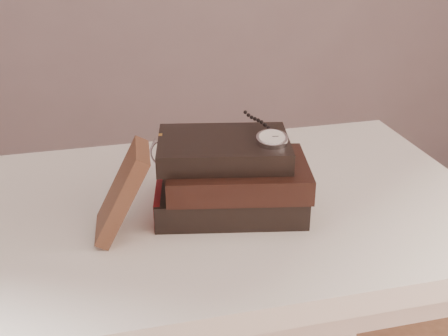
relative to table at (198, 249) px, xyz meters
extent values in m
cube|color=white|center=(0.00, 0.00, 0.07)|extent=(1.00, 0.60, 0.04)
cube|color=white|center=(0.00, 0.00, 0.01)|extent=(0.88, 0.49, 0.08)
cylinder|color=white|center=(0.45, 0.25, -0.30)|extent=(0.05, 0.05, 0.71)
cube|color=black|center=(0.05, -0.03, 0.11)|extent=(0.27, 0.21, 0.05)
cube|color=beige|center=(0.05, -0.03, 0.11)|extent=(0.26, 0.20, 0.04)
cube|color=gold|center=(-0.06, 0.02, 0.11)|extent=(0.01, 0.01, 0.05)
cube|color=maroon|center=(-0.06, 0.00, 0.11)|extent=(0.04, 0.15, 0.05)
cube|color=black|center=(0.06, -0.04, 0.16)|extent=(0.26, 0.20, 0.04)
cube|color=beige|center=(0.07, -0.04, 0.16)|extent=(0.25, 0.19, 0.03)
cube|color=gold|center=(-0.04, 0.01, 0.16)|extent=(0.01, 0.01, 0.04)
cube|color=black|center=(0.04, -0.01, 0.20)|extent=(0.24, 0.19, 0.04)
cube|color=beige|center=(0.05, -0.01, 0.20)|extent=(0.23, 0.17, 0.03)
cube|color=gold|center=(-0.05, 0.03, 0.20)|extent=(0.01, 0.01, 0.04)
cube|color=#422419|center=(-0.13, -0.07, 0.17)|extent=(0.10, 0.10, 0.15)
cylinder|color=silver|center=(0.11, -0.05, 0.22)|extent=(0.06, 0.06, 0.02)
cylinder|color=white|center=(0.11, -0.05, 0.23)|extent=(0.05, 0.05, 0.01)
torus|color=silver|center=(0.11, -0.05, 0.23)|extent=(0.06, 0.06, 0.01)
cylinder|color=silver|center=(0.12, -0.03, 0.22)|extent=(0.01, 0.01, 0.01)
cube|color=black|center=(0.11, -0.05, 0.23)|extent=(0.00, 0.01, 0.00)
cube|color=black|center=(0.12, -0.06, 0.23)|extent=(0.01, 0.00, 0.00)
sphere|color=black|center=(0.12, -0.02, 0.23)|extent=(0.01, 0.01, 0.01)
sphere|color=black|center=(0.12, -0.01, 0.23)|extent=(0.01, 0.01, 0.01)
sphere|color=black|center=(0.12, 0.01, 0.23)|extent=(0.01, 0.01, 0.01)
sphere|color=black|center=(0.11, 0.02, 0.23)|extent=(0.01, 0.01, 0.01)
sphere|color=black|center=(0.11, 0.03, 0.23)|extent=(0.01, 0.01, 0.01)
sphere|color=black|center=(0.11, 0.04, 0.22)|extent=(0.01, 0.01, 0.01)
sphere|color=black|center=(0.11, 0.06, 0.22)|extent=(0.01, 0.01, 0.01)
sphere|color=black|center=(0.10, 0.07, 0.23)|extent=(0.01, 0.01, 0.01)
torus|color=silver|center=(-0.04, 0.07, 0.16)|extent=(0.05, 0.02, 0.05)
torus|color=silver|center=(0.01, 0.06, 0.16)|extent=(0.05, 0.02, 0.05)
cylinder|color=silver|center=(-0.02, 0.07, 0.17)|extent=(0.01, 0.01, 0.00)
cylinder|color=silver|center=(-0.05, 0.13, 0.16)|extent=(0.03, 0.11, 0.03)
cylinder|color=silver|center=(0.04, 0.11, 0.16)|extent=(0.03, 0.11, 0.03)
camera|label=1|loc=(-0.18, -0.89, 0.58)|focal=48.03mm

